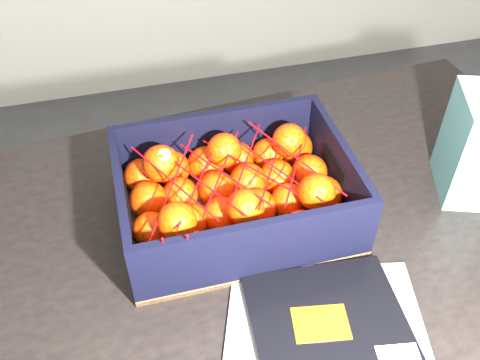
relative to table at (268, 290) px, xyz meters
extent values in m
cube|color=black|center=(0.00, 0.00, 0.08)|extent=(1.26, 0.89, 0.04)
cylinder|color=black|center=(0.55, 0.35, -0.30)|extent=(0.06, 0.06, 0.71)
cube|color=silver|center=(0.05, -0.19, 0.11)|extent=(0.27, 0.32, 0.01)
cube|color=black|center=(0.03, -0.19, 0.11)|extent=(0.23, 0.29, 0.01)
cube|color=#FF560D|center=(0.02, -0.15, 0.12)|extent=(0.08, 0.07, 0.00)
cube|color=white|center=(0.10, -0.22, 0.12)|extent=(0.06, 0.04, 0.00)
cube|color=brown|center=(-0.03, 0.09, 0.10)|extent=(0.36, 0.27, 0.01)
cube|color=black|center=(-0.03, 0.22, 0.16)|extent=(0.36, 0.01, 0.12)
cube|color=black|center=(-0.03, -0.04, 0.16)|extent=(0.36, 0.01, 0.12)
cube|color=black|center=(-0.21, 0.09, 0.16)|extent=(0.01, 0.25, 0.12)
cube|color=black|center=(0.14, 0.09, 0.16)|extent=(0.01, 0.25, 0.12)
sphere|color=#FF3305|center=(-0.17, 0.00, 0.14)|extent=(0.06, 0.06, 0.06)
sphere|color=#FF3305|center=(-0.17, 0.06, 0.14)|extent=(0.06, 0.06, 0.06)
sphere|color=#FF3305|center=(-0.17, 0.12, 0.14)|extent=(0.06, 0.06, 0.06)
sphere|color=#FF3305|center=(-0.17, 0.18, 0.14)|extent=(0.06, 0.06, 0.06)
sphere|color=#FF3305|center=(-0.12, 0.00, 0.14)|extent=(0.06, 0.06, 0.06)
sphere|color=#FF3305|center=(-0.11, 0.06, 0.14)|extent=(0.06, 0.06, 0.06)
sphere|color=#FF3305|center=(-0.12, 0.12, 0.14)|extent=(0.06, 0.06, 0.06)
sphere|color=#FF3305|center=(-0.12, 0.19, 0.14)|extent=(0.06, 0.06, 0.06)
sphere|color=#FF3305|center=(-0.07, 0.00, 0.14)|extent=(0.06, 0.06, 0.06)
sphere|color=#FF3305|center=(-0.06, 0.06, 0.14)|extent=(0.06, 0.06, 0.06)
sphere|color=#FF3305|center=(-0.06, 0.12, 0.14)|extent=(0.06, 0.06, 0.06)
sphere|color=#FF3305|center=(-0.06, 0.18, 0.14)|extent=(0.06, 0.06, 0.06)
sphere|color=#FF3305|center=(0.00, -0.01, 0.14)|extent=(0.06, 0.06, 0.06)
sphere|color=#FF3305|center=(0.00, 0.06, 0.14)|extent=(0.06, 0.06, 0.06)
sphere|color=#FF3305|center=(0.00, 0.12, 0.14)|extent=(0.06, 0.06, 0.06)
sphere|color=#FF3305|center=(0.00, 0.18, 0.14)|extent=(0.06, 0.06, 0.06)
sphere|color=#FF3305|center=(0.05, 0.00, 0.14)|extent=(0.06, 0.06, 0.06)
sphere|color=#FF3305|center=(0.05, 0.06, 0.14)|extent=(0.06, 0.06, 0.06)
sphere|color=#FF3305|center=(0.05, 0.12, 0.14)|extent=(0.06, 0.06, 0.06)
sphere|color=#FF3305|center=(0.05, 0.18, 0.14)|extent=(0.06, 0.06, 0.06)
sphere|color=#FF3305|center=(0.11, 0.00, 0.14)|extent=(0.06, 0.06, 0.06)
sphere|color=#FF3305|center=(0.11, 0.06, 0.14)|extent=(0.06, 0.06, 0.06)
sphere|color=#FF3305|center=(0.10, 0.12, 0.14)|extent=(0.06, 0.06, 0.06)
sphere|color=#FF3305|center=(0.10, 0.19, 0.14)|extent=(0.06, 0.06, 0.06)
sphere|color=#FF3305|center=(-0.14, 0.02, 0.19)|extent=(0.06, 0.06, 0.06)
sphere|color=#FF3305|center=(-0.14, 0.15, 0.19)|extent=(0.06, 0.06, 0.06)
sphere|color=#FF3305|center=(-0.03, 0.02, 0.19)|extent=(0.06, 0.06, 0.06)
sphere|color=#FF3305|center=(-0.03, 0.16, 0.19)|extent=(0.06, 0.06, 0.06)
sphere|color=#FF3305|center=(0.08, 0.03, 0.19)|extent=(0.06, 0.06, 0.06)
sphere|color=#FF3305|center=(0.08, 0.15, 0.19)|extent=(0.06, 0.06, 0.06)
cylinder|color=red|center=(-0.13, 0.08, 0.21)|extent=(0.10, 0.19, 0.01)
cylinder|color=red|center=(-0.09, 0.08, 0.20)|extent=(0.10, 0.19, 0.01)
cylinder|color=red|center=(-0.05, 0.08, 0.21)|extent=(0.10, 0.19, 0.02)
cylinder|color=red|center=(-0.01, 0.09, 0.20)|extent=(0.10, 0.19, 0.03)
cylinder|color=red|center=(0.02, 0.08, 0.20)|extent=(0.10, 0.19, 0.00)
cylinder|color=red|center=(0.06, 0.09, 0.21)|extent=(0.10, 0.19, 0.02)
cylinder|color=red|center=(-0.13, 0.08, 0.20)|extent=(0.10, 0.19, 0.03)
cylinder|color=red|center=(-0.09, 0.08, 0.20)|extent=(0.10, 0.19, 0.02)
cylinder|color=red|center=(-0.05, 0.10, 0.20)|extent=(0.10, 0.19, 0.01)
cylinder|color=red|center=(-0.01, 0.10, 0.21)|extent=(0.10, 0.19, 0.02)
cylinder|color=red|center=(0.02, 0.09, 0.20)|extent=(0.10, 0.19, 0.02)
cylinder|color=red|center=(0.06, 0.08, 0.20)|extent=(0.10, 0.19, 0.02)
cylinder|color=red|center=(-0.16, -0.03, 0.19)|extent=(0.00, 0.03, 0.09)
cylinder|color=red|center=(-0.13, -0.03, 0.19)|extent=(0.01, 0.04, 0.08)
cube|color=white|center=(0.37, 0.06, 0.19)|extent=(0.12, 0.14, 0.19)
camera|label=1|loc=(-0.18, -0.50, 0.76)|focal=40.54mm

